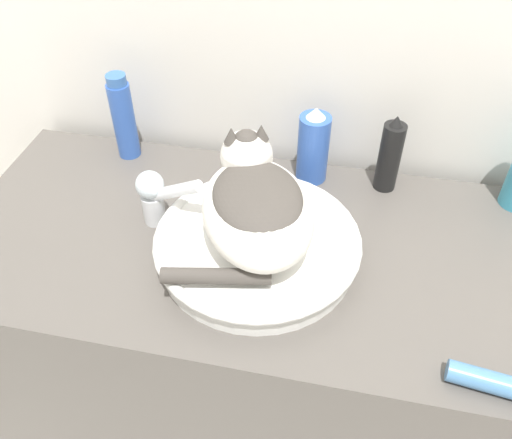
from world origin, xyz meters
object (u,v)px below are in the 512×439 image
(faucet, at_px, (156,194))
(shampoo_bottle_tall, at_px, (123,118))
(cat, at_px, (255,202))
(hairspray_can_black, at_px, (390,156))
(spray_bottle_trigger, at_px, (313,147))
(cream_tube, at_px, (504,386))

(faucet, height_order, shampoo_bottle_tall, shampoo_bottle_tall)
(faucet, bearing_deg, cat, 2.52)
(faucet, height_order, hairspray_can_black, hairspray_can_black)
(hairspray_can_black, distance_m, spray_bottle_trigger, 0.16)
(cat, bearing_deg, shampoo_bottle_tall, 32.44)
(spray_bottle_trigger, xyz_separation_m, cream_tube, (0.35, -0.46, -0.06))
(hairspray_can_black, relative_size, spray_bottle_trigger, 1.01)
(hairspray_can_black, xyz_separation_m, cream_tube, (0.19, -0.46, -0.06))
(cat, distance_m, shampoo_bottle_tall, 0.43)
(shampoo_bottle_tall, distance_m, hairspray_can_black, 0.58)
(cat, xyz_separation_m, spray_bottle_trigger, (0.07, 0.25, -0.04))
(cat, bearing_deg, faucet, 56.37)
(cream_tube, bearing_deg, shampoo_bottle_tall, 149.29)
(faucet, relative_size, shampoo_bottle_tall, 0.72)
(faucet, bearing_deg, cream_tube, -7.86)
(cream_tube, bearing_deg, hairspray_can_black, 112.55)
(faucet, distance_m, cream_tube, 0.68)
(faucet, xyz_separation_m, shampoo_bottle_tall, (-0.15, 0.21, 0.02))
(hairspray_can_black, bearing_deg, spray_bottle_trigger, 180.00)
(cream_tube, bearing_deg, faucet, 158.15)
(shampoo_bottle_tall, height_order, hairspray_can_black, shampoo_bottle_tall)
(spray_bottle_trigger, bearing_deg, cat, -106.18)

